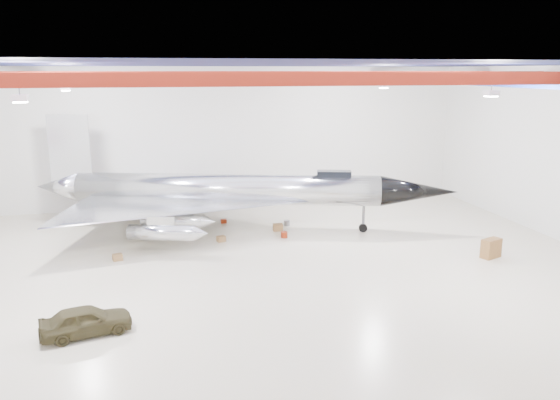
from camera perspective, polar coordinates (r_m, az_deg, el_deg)
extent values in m
plane|color=beige|center=(30.92, -2.67, -6.88)|extent=(40.00, 40.00, 0.00)
plane|color=silver|center=(44.14, -6.37, 6.56)|extent=(40.00, 0.00, 40.00)
plane|color=#0A0F38|center=(29.00, -2.91, 13.96)|extent=(40.00, 40.00, 0.00)
cube|color=maroon|center=(20.21, 1.85, 12.50)|extent=(39.50, 0.25, 0.50)
cube|color=maroon|center=(26.05, -1.67, 12.71)|extent=(39.50, 0.25, 0.50)
cube|color=maroon|center=(31.95, -3.90, 12.82)|extent=(39.50, 0.25, 0.50)
cube|color=maroon|center=(37.88, -5.43, 12.89)|extent=(39.50, 0.25, 0.50)
cube|color=#0C1949|center=(29.31, -27.08, 10.78)|extent=(0.25, 29.50, 0.40)
cube|color=#0C1949|center=(33.33, 18.30, 11.70)|extent=(0.25, 29.50, 0.40)
cube|color=silver|center=(23.03, -25.52, 9.60)|extent=(0.55, 0.55, 0.25)
cube|color=silver|center=(27.21, 21.20, 10.39)|extent=(0.55, 0.55, 0.25)
cube|color=silver|center=(34.86, -21.48, 10.84)|extent=(0.55, 0.55, 0.25)
cube|color=silver|center=(37.75, 10.80, 11.65)|extent=(0.55, 0.55, 0.25)
cylinder|color=silver|center=(37.11, -5.51, 1.15)|extent=(20.21, 7.87, 2.05)
cone|color=black|center=(37.33, 14.30, 0.86)|extent=(5.50, 3.44, 2.05)
cone|color=silver|center=(40.64, -22.15, 1.29)|extent=(3.53, 2.85, 2.05)
cube|color=silver|center=(39.78, -21.15, 5.03)|extent=(2.78, 0.95, 4.61)
cube|color=black|center=(36.47, 5.66, 2.65)|extent=(2.39, 1.43, 0.51)
cylinder|color=silver|center=(32.79, -12.30, -3.35)|extent=(3.99, 2.01, 0.92)
cylinder|color=silver|center=(35.16, -11.19, -2.15)|extent=(3.99, 2.01, 0.92)
cylinder|color=silver|center=(40.94, -9.05, 0.15)|extent=(3.99, 2.01, 0.92)
cylinder|color=silver|center=(43.38, -8.33, 0.93)|extent=(3.99, 2.01, 0.92)
cylinder|color=#59595B|center=(37.29, 8.71, -1.97)|extent=(0.18, 0.18, 1.84)
cylinder|color=black|center=(37.46, 8.67, -2.90)|extent=(0.61, 0.38, 0.57)
cylinder|color=#59595B|center=(36.04, -12.53, -2.68)|extent=(0.18, 0.18, 1.84)
cylinder|color=black|center=(36.22, -12.48, -3.64)|extent=(0.61, 0.38, 0.57)
cylinder|color=#59595B|center=(40.81, -10.58, -0.70)|extent=(0.18, 0.18, 1.84)
cylinder|color=black|center=(40.97, -10.54, -1.56)|extent=(0.61, 0.38, 0.57)
imported|color=#3A331D|center=(24.47, -19.62, -11.78)|extent=(3.91, 2.23, 1.25)
cube|color=brown|center=(34.33, 21.19, -4.72)|extent=(1.37, 1.02, 1.13)
cube|color=olive|center=(33.04, -16.62, -5.75)|extent=(0.62, 0.54, 0.37)
cube|color=maroon|center=(39.43, -5.91, -2.20)|extent=(0.41, 0.33, 0.29)
cube|color=olive|center=(37.37, -0.22, -2.88)|extent=(0.70, 0.58, 0.46)
cube|color=#59595B|center=(38.24, -13.40, -3.04)|extent=(0.36, 0.30, 0.24)
cylinder|color=maroon|center=(35.84, 0.44, -3.64)|extent=(0.58, 0.58, 0.40)
cube|color=olive|center=(35.25, -6.17, -4.05)|extent=(0.61, 0.55, 0.36)
cylinder|color=#59595B|center=(38.56, 0.71, -2.42)|extent=(0.54, 0.54, 0.38)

